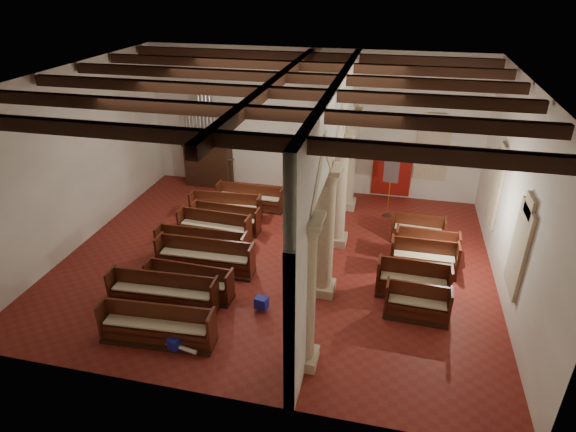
# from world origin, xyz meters

# --- Properties ---
(floor) EXTENTS (14.00, 14.00, 0.00)m
(floor) POSITION_xyz_m (0.00, 0.00, 0.00)
(floor) COLOR maroon
(floor) RESTS_ON ground
(ceiling) EXTENTS (14.00, 14.00, 0.00)m
(ceiling) POSITION_xyz_m (0.00, 0.00, 6.00)
(ceiling) COLOR black
(ceiling) RESTS_ON wall_back
(wall_back) EXTENTS (14.00, 0.02, 6.00)m
(wall_back) POSITION_xyz_m (0.00, 6.00, 3.00)
(wall_back) COLOR white
(wall_back) RESTS_ON floor
(wall_front) EXTENTS (14.00, 0.02, 6.00)m
(wall_front) POSITION_xyz_m (0.00, -6.00, 3.00)
(wall_front) COLOR white
(wall_front) RESTS_ON floor
(wall_left) EXTENTS (0.02, 12.00, 6.00)m
(wall_left) POSITION_xyz_m (-7.00, 0.00, 3.00)
(wall_left) COLOR white
(wall_left) RESTS_ON floor
(wall_right) EXTENTS (0.02, 12.00, 6.00)m
(wall_right) POSITION_xyz_m (7.00, 0.00, 3.00)
(wall_right) COLOR white
(wall_right) RESTS_ON floor
(ceiling_beams) EXTENTS (13.80, 11.80, 0.30)m
(ceiling_beams) POSITION_xyz_m (0.00, 0.00, 5.82)
(ceiling_beams) COLOR black
(ceiling_beams) RESTS_ON wall_back
(arcade) EXTENTS (0.90, 11.90, 6.00)m
(arcade) POSITION_xyz_m (1.80, 0.00, 3.56)
(arcade) COLOR beige
(arcade) RESTS_ON floor
(window_right_a) EXTENTS (0.03, 1.00, 2.20)m
(window_right_a) POSITION_xyz_m (6.98, -1.50, 2.20)
(window_right_a) COLOR #327055
(window_right_a) RESTS_ON wall_right
(window_right_b) EXTENTS (0.03, 1.00, 2.20)m
(window_right_b) POSITION_xyz_m (6.98, 2.50, 2.20)
(window_right_b) COLOR #327055
(window_right_b) RESTS_ON wall_right
(window_back) EXTENTS (1.00, 0.03, 2.20)m
(window_back) POSITION_xyz_m (5.00, 5.98, 2.20)
(window_back) COLOR #327055
(window_back) RESTS_ON wall_back
(pipe_organ) EXTENTS (2.10, 0.85, 4.40)m
(pipe_organ) POSITION_xyz_m (-4.50, 5.50, 1.37)
(pipe_organ) COLOR black
(pipe_organ) RESTS_ON floor
(lectern) EXTENTS (0.68, 0.72, 1.39)m
(lectern) POSITION_xyz_m (-3.60, 5.49, 0.58)
(lectern) COLOR #3E2413
(lectern) RESTS_ON floor
(dossal_curtain) EXTENTS (1.80, 0.07, 2.17)m
(dossal_curtain) POSITION_xyz_m (3.50, 5.92, 1.17)
(dossal_curtain) COLOR #9E1611
(dossal_curtain) RESTS_ON floor
(processional_banner) EXTENTS (0.57, 0.73, 2.51)m
(processional_banner) POSITION_xyz_m (3.48, 4.09, 0.81)
(processional_banner) COLOR black
(processional_banner) RESTS_ON floor
(hymnal_box_a) EXTENTS (0.36, 0.33, 0.30)m
(hymnal_box_a) POSITION_xyz_m (-1.46, -4.85, 0.25)
(hymnal_box_a) COLOR navy
(hymnal_box_a) RESTS_ON floor
(hymnal_box_b) EXTENTS (0.39, 0.34, 0.35)m
(hymnal_box_b) POSITION_xyz_m (0.26, -2.77, 0.27)
(hymnal_box_b) COLOR navy
(hymnal_box_b) RESTS_ON floor
(hymnal_box_c) EXTENTS (0.38, 0.31, 0.37)m
(hymnal_box_c) POSITION_xyz_m (-0.81, -1.23, 0.28)
(hymnal_box_c) COLOR navy
(hymnal_box_c) RESTS_ON floor
(tube_heater_a) EXTENTS (1.15, 0.32, 0.11)m
(tube_heater_a) POSITION_xyz_m (-1.39, -4.84, 0.16)
(tube_heater_a) COLOR white
(tube_heater_a) RESTS_ON floor
(tube_heater_b) EXTENTS (1.03, 0.26, 0.10)m
(tube_heater_b) POSITION_xyz_m (-1.41, -3.68, 0.16)
(tube_heater_b) COLOR white
(tube_heater_b) RESTS_ON floor
(nave_pew_0) EXTENTS (3.05, 0.90, 1.08)m
(nave_pew_0) POSITION_xyz_m (-2.01, -4.59, 0.36)
(nave_pew_0) COLOR black
(nave_pew_0) RESTS_ON floor
(nave_pew_1) EXTENTS (3.20, 0.84, 1.07)m
(nave_pew_1) POSITION_xyz_m (-2.52, -3.22, 0.35)
(nave_pew_1) COLOR black
(nave_pew_1) RESTS_ON floor
(nave_pew_2) EXTENTS (2.66, 0.76, 1.02)m
(nave_pew_2) POSITION_xyz_m (-2.02, -2.56, 0.34)
(nave_pew_2) COLOR black
(nave_pew_2) RESTS_ON floor
(nave_pew_3) EXTENTS (3.17, 0.79, 1.10)m
(nave_pew_3) POSITION_xyz_m (-2.05, -1.20, 0.36)
(nave_pew_3) COLOR black
(nave_pew_3) RESTS_ON floor
(nave_pew_4) EXTENTS (3.07, 0.78, 1.10)m
(nave_pew_4) POSITION_xyz_m (-2.42, -0.58, 0.36)
(nave_pew_4) COLOR black
(nave_pew_4) RESTS_ON floor
(nave_pew_5) EXTENTS (2.69, 0.86, 1.06)m
(nave_pew_5) POSITION_xyz_m (-2.49, 0.78, 0.35)
(nave_pew_5) COLOR black
(nave_pew_5) RESTS_ON floor
(nave_pew_6) EXTENTS (2.62, 0.79, 0.98)m
(nave_pew_6) POSITION_xyz_m (-2.34, 1.57, 0.33)
(nave_pew_6) COLOR black
(nave_pew_6) RESTS_ON floor
(nave_pew_7) EXTENTS (2.79, 0.83, 1.05)m
(nave_pew_7) POSITION_xyz_m (-2.65, 2.42, 0.35)
(nave_pew_7) COLOR black
(nave_pew_7) RESTS_ON floor
(nave_pew_8) EXTENTS (2.76, 0.72, 0.99)m
(nave_pew_8) POSITION_xyz_m (-2.00, 3.52, 0.33)
(nave_pew_8) COLOR black
(nave_pew_8) RESTS_ON floor
(aisle_pew_0) EXTENTS (1.80, 0.76, 1.03)m
(aisle_pew_0) POSITION_xyz_m (4.55, -2.08, 0.35)
(aisle_pew_0) COLOR black
(aisle_pew_0) RESTS_ON floor
(aisle_pew_1) EXTENTS (2.15, 0.82, 1.13)m
(aisle_pew_1) POSITION_xyz_m (4.43, -1.08, 0.38)
(aisle_pew_1) COLOR black
(aisle_pew_1) RESTS_ON floor
(aisle_pew_2) EXTENTS (2.10, 0.74, 1.10)m
(aisle_pew_2) POSITION_xyz_m (4.76, 0.31, 0.37)
(aisle_pew_2) COLOR black
(aisle_pew_2) RESTS_ON floor
(aisle_pew_3) EXTENTS (2.07, 0.80, 1.10)m
(aisle_pew_3) POSITION_xyz_m (4.87, 1.02, 0.37)
(aisle_pew_3) COLOR black
(aisle_pew_3) RESTS_ON floor
(aisle_pew_4) EXTENTS (1.87, 0.78, 1.03)m
(aisle_pew_4) POSITION_xyz_m (4.61, 2.24, 0.35)
(aisle_pew_4) COLOR black
(aisle_pew_4) RESTS_ON floor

